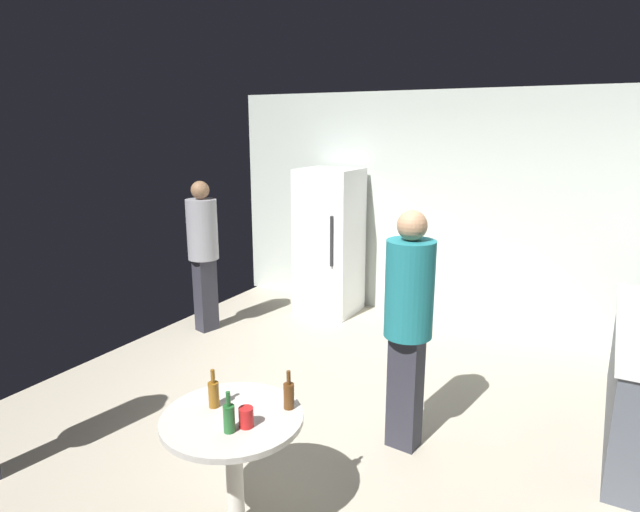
# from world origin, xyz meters

# --- Properties ---
(ground_plane) EXTENTS (5.20, 5.20, 0.10)m
(ground_plane) POSITION_xyz_m (0.00, 0.00, -0.05)
(ground_plane) COLOR #B2A893
(wall_back) EXTENTS (5.32, 0.06, 2.70)m
(wall_back) POSITION_xyz_m (0.00, 2.63, 1.35)
(wall_back) COLOR beige
(wall_back) RESTS_ON ground_plane
(refrigerator) EXTENTS (0.70, 0.68, 1.80)m
(refrigerator) POSITION_xyz_m (-1.19, 2.20, 0.90)
(refrigerator) COLOR white
(refrigerator) RESTS_ON ground_plane
(foreground_table) EXTENTS (0.80, 0.80, 0.73)m
(foreground_table) POSITION_xyz_m (0.11, -1.41, 0.63)
(foreground_table) COLOR beige
(foreground_table) RESTS_ON ground_plane
(beer_bottle_amber) EXTENTS (0.06, 0.06, 0.23)m
(beer_bottle_amber) POSITION_xyz_m (-0.04, -1.38, 0.82)
(beer_bottle_amber) COLOR #8C5919
(beer_bottle_amber) RESTS_ON foreground_table
(beer_bottle_brown) EXTENTS (0.06, 0.06, 0.23)m
(beer_bottle_brown) POSITION_xyz_m (0.34, -1.18, 0.82)
(beer_bottle_brown) COLOR #593314
(beer_bottle_brown) RESTS_ON foreground_table
(beer_bottle_green) EXTENTS (0.06, 0.06, 0.23)m
(beer_bottle_green) POSITION_xyz_m (0.20, -1.54, 0.82)
(beer_bottle_green) COLOR #26662D
(beer_bottle_green) RESTS_ON foreground_table
(plastic_cup_red) EXTENTS (0.08, 0.08, 0.11)m
(plastic_cup_red) POSITION_xyz_m (0.25, -1.46, 0.79)
(plastic_cup_red) COLOR red
(plastic_cup_red) RESTS_ON foreground_table
(person_in_teal_shirt) EXTENTS (0.37, 0.37, 1.76)m
(person_in_teal_shirt) POSITION_xyz_m (0.67, -0.14, 1.03)
(person_in_teal_shirt) COLOR #2D2D38
(person_in_teal_shirt) RESTS_ON ground_plane
(person_in_gray_shirt) EXTENTS (0.41, 0.41, 1.72)m
(person_in_gray_shirt) POSITION_xyz_m (-2.12, 0.94, 1.01)
(person_in_gray_shirt) COLOR #2D2D38
(person_in_gray_shirt) RESTS_ON ground_plane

